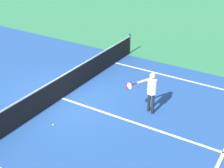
# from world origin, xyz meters

# --- Properties ---
(ground_plane) EXTENTS (60.00, 60.00, 0.00)m
(ground_plane) POSITION_xyz_m (0.00, 0.00, 0.00)
(ground_plane) COLOR #337F51
(court_surface_inbounds) EXTENTS (10.62, 24.40, 0.00)m
(court_surface_inbounds) POSITION_xyz_m (0.00, 0.00, 0.00)
(court_surface_inbounds) COLOR #234C93
(court_surface_inbounds) RESTS_ON ground_plane
(line_service_near) EXTENTS (8.22, 0.10, 0.01)m
(line_service_near) POSITION_xyz_m (0.00, -6.40, 0.00)
(line_service_near) COLOR white
(line_service_near) RESTS_ON ground_plane
(line_center_service) EXTENTS (0.10, 6.40, 0.01)m
(line_center_service) POSITION_xyz_m (0.00, -3.20, 0.00)
(line_center_service) COLOR white
(line_center_service) RESTS_ON ground_plane
(net) EXTENTS (11.25, 0.09, 1.07)m
(net) POSITION_xyz_m (0.00, 0.00, 0.49)
(net) COLOR #33383D
(net) RESTS_ON ground_plane
(player_near) EXTENTS (1.04, 0.82, 1.61)m
(player_near) POSITION_xyz_m (0.90, -3.44, 1.00)
(player_near) COLOR black
(player_near) RESTS_ON ground_plane
(tennis_ball_near_net) EXTENTS (0.07, 0.07, 0.07)m
(tennis_ball_near_net) POSITION_xyz_m (-1.63, -0.98, 0.03)
(tennis_ball_near_net) COLOR #CCE033
(tennis_ball_near_net) RESTS_ON ground_plane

